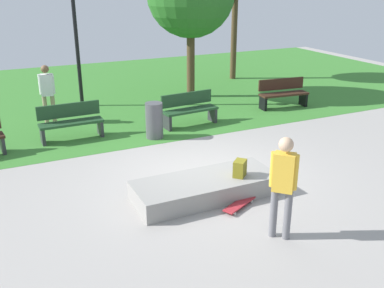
# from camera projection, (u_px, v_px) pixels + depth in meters

# --- Properties ---
(ground_plane) EXTENTS (28.00, 28.00, 0.00)m
(ground_plane) POSITION_uv_depth(u_px,v_px,m) (203.00, 174.00, 9.34)
(ground_plane) COLOR #9E9993
(grass_lawn) EXTENTS (26.60, 11.91, 0.01)m
(grass_lawn) POSITION_uv_depth(u_px,v_px,m) (105.00, 92.00, 16.14)
(grass_lawn) COLOR #387A2D
(grass_lawn) RESTS_ON ground_plane
(concrete_ledge) EXTENTS (2.75, 1.07, 0.37)m
(concrete_ledge) POSITION_uv_depth(u_px,v_px,m) (205.00, 188.00, 8.32)
(concrete_ledge) COLOR gray
(concrete_ledge) RESTS_ON ground_plane
(backpack_on_ledge) EXTENTS (0.34, 0.34, 0.32)m
(backpack_on_ledge) POSITION_uv_depth(u_px,v_px,m) (240.00, 168.00, 8.30)
(backpack_on_ledge) COLOR olive
(backpack_on_ledge) RESTS_ON concrete_ledge
(skater_performing_trick) EXTENTS (0.37, 0.37, 1.71)m
(skater_performing_trick) POSITION_uv_depth(u_px,v_px,m) (283.00, 181.00, 6.72)
(skater_performing_trick) COLOR slate
(skater_performing_trick) RESTS_ON ground_plane
(skateboard_by_ledge) EXTENTS (0.81, 0.53, 0.08)m
(skateboard_by_ledge) POSITION_uv_depth(u_px,v_px,m) (240.00, 204.00, 7.96)
(skateboard_by_ledge) COLOR #A5262D
(skateboard_by_ledge) RESTS_ON ground_plane
(park_bench_near_lamppost) EXTENTS (1.61, 0.50, 0.91)m
(park_bench_near_lamppost) POSITION_uv_depth(u_px,v_px,m) (71.00, 121.00, 11.24)
(park_bench_near_lamppost) COLOR #1E4223
(park_bench_near_lamppost) RESTS_ON ground_plane
(park_bench_far_left) EXTENTS (1.63, 0.61, 0.91)m
(park_bench_far_left) POSITION_uv_depth(u_px,v_px,m) (189.00, 108.00, 12.32)
(park_bench_far_left) COLOR #1E4223
(park_bench_far_left) RESTS_ON ground_plane
(park_bench_far_right) EXTENTS (1.64, 0.63, 0.91)m
(park_bench_far_right) POSITION_uv_depth(u_px,v_px,m) (283.00, 93.00, 14.03)
(park_bench_far_right) COLOR #331E14
(park_bench_far_right) RESTS_ON ground_plane
(lamp_post) EXTENTS (0.28, 0.28, 4.81)m
(lamp_post) POSITION_uv_depth(u_px,v_px,m) (74.00, 15.00, 13.35)
(lamp_post) COLOR black
(lamp_post) RESTS_ON ground_plane
(trash_bin) EXTENTS (0.45, 0.45, 0.94)m
(trash_bin) POSITION_uv_depth(u_px,v_px,m) (154.00, 120.00, 11.32)
(trash_bin) COLOR #4C4C51
(trash_bin) RESTS_ON ground_plane
(pedestrian_with_backpack) EXTENTS (0.42, 0.40, 1.67)m
(pedestrian_with_backpack) POSITION_uv_depth(u_px,v_px,m) (47.00, 89.00, 12.30)
(pedestrian_with_backpack) COLOR tan
(pedestrian_with_backpack) RESTS_ON ground_plane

